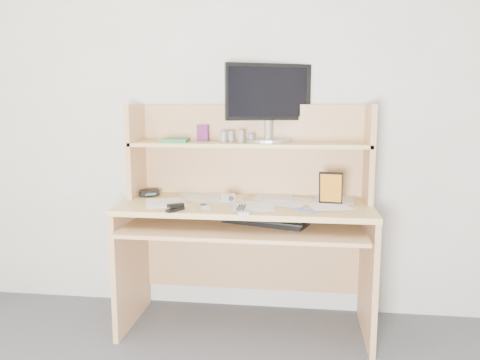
# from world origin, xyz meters

# --- Properties ---
(back_wall) EXTENTS (3.60, 0.04, 2.50)m
(back_wall) POSITION_xyz_m (0.00, 1.80, 1.25)
(back_wall) COLOR silver
(back_wall) RESTS_ON floor
(desk) EXTENTS (1.40, 0.70, 1.30)m
(desk) POSITION_xyz_m (0.00, 1.56, 0.69)
(desk) COLOR tan
(desk) RESTS_ON floor
(paper_clutter) EXTENTS (1.32, 0.54, 0.01)m
(paper_clutter) POSITION_xyz_m (0.00, 1.48, 0.75)
(paper_clutter) COLOR silver
(paper_clutter) RESTS_ON desk
(keyboard) EXTENTS (0.49, 0.30, 0.03)m
(keyboard) POSITION_xyz_m (0.12, 1.41, 0.67)
(keyboard) COLOR black
(keyboard) RESTS_ON desk
(tv_remote) EXTENTS (0.10, 0.20, 0.02)m
(tv_remote) POSITION_xyz_m (0.01, 1.22, 0.77)
(tv_remote) COLOR #A6A7A1
(tv_remote) RESTS_ON paper_clutter
(flip_phone) EXTENTS (0.08, 0.10, 0.02)m
(flip_phone) POSITION_xyz_m (-0.20, 1.30, 0.77)
(flip_phone) COLOR #ADADAF
(flip_phone) RESTS_ON paper_clutter
(stapler) EXTENTS (0.08, 0.12, 0.04)m
(stapler) POSITION_xyz_m (-0.34, 1.22, 0.77)
(stapler) COLOR black
(stapler) RESTS_ON paper_clutter
(wallet) EXTENTS (0.15, 0.14, 0.03)m
(wallet) POSITION_xyz_m (-0.61, 1.62, 0.77)
(wallet) COLOR black
(wallet) RESTS_ON paper_clutter
(sticky_note_pad) EXTENTS (0.09, 0.09, 0.01)m
(sticky_note_pad) POSITION_xyz_m (-0.07, 1.56, 0.75)
(sticky_note_pad) COLOR yellow
(sticky_note_pad) RESTS_ON desk
(digital_camera) EXTENTS (0.09, 0.06, 0.05)m
(digital_camera) POSITION_xyz_m (-0.10, 1.46, 0.78)
(digital_camera) COLOR #B0B0B3
(digital_camera) RESTS_ON paper_clutter
(game_case) EXTENTS (0.13, 0.03, 0.18)m
(game_case) POSITION_xyz_m (0.47, 1.48, 0.85)
(game_case) COLOR black
(game_case) RESTS_ON paper_clutter
(blue_pen) EXTENTS (0.12, 0.07, 0.01)m
(blue_pen) POSITION_xyz_m (0.34, 1.28, 0.76)
(blue_pen) COLOR blue
(blue_pen) RESTS_ON paper_clutter
(card_box) EXTENTS (0.07, 0.03, 0.10)m
(card_box) POSITION_xyz_m (-0.29, 1.68, 1.13)
(card_box) COLOR #9E2A15
(card_box) RESTS_ON desk
(shelf_book) EXTENTS (0.17, 0.22, 0.02)m
(shelf_book) POSITION_xyz_m (-0.43, 1.61, 1.09)
(shelf_book) COLOR #348341
(shelf_book) RESTS_ON desk
(chip_stack_a) EXTENTS (0.05, 0.05, 0.06)m
(chip_stack_a) POSITION_xyz_m (-0.15, 1.63, 1.11)
(chip_stack_a) COLOR black
(chip_stack_a) RESTS_ON desk
(chip_stack_b) EXTENTS (0.05, 0.05, 0.06)m
(chip_stack_b) POSITION_xyz_m (-0.11, 1.65, 1.11)
(chip_stack_b) COLOR silver
(chip_stack_b) RESTS_ON desk
(chip_stack_c) EXTENTS (0.05, 0.05, 0.05)m
(chip_stack_c) POSITION_xyz_m (0.01, 1.67, 1.10)
(chip_stack_c) COLOR black
(chip_stack_c) RESTS_ON desk
(chip_stack_d) EXTENTS (0.04, 0.04, 0.07)m
(chip_stack_d) POSITION_xyz_m (-0.05, 1.64, 1.12)
(chip_stack_d) COLOR white
(chip_stack_d) RESTS_ON desk
(monitor) EXTENTS (0.49, 0.29, 0.45)m
(monitor) POSITION_xyz_m (0.11, 1.69, 1.32)
(monitor) COLOR #BBBCC0
(monitor) RESTS_ON desk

